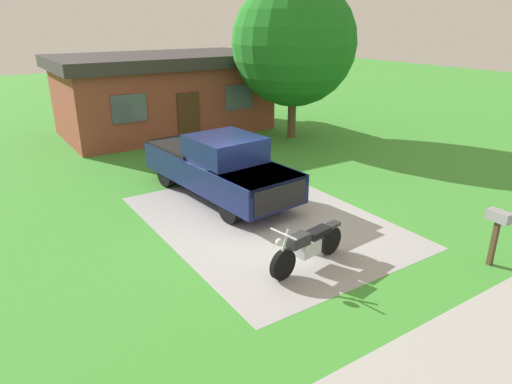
{
  "coord_description": "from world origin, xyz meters",
  "views": [
    {
      "loc": [
        -6.19,
        -8.97,
        5.01
      ],
      "look_at": [
        -0.33,
        -0.05,
        0.9
      ],
      "focal_mm": 31.77,
      "sensor_mm": 36.0,
      "label": 1
    }
  ],
  "objects_px": {
    "motorcycle": "(307,246)",
    "mailbox": "(498,224)",
    "shade_tree": "(294,43)",
    "pickup_truck": "(217,165)",
    "neighbor_house": "(164,92)"
  },
  "relations": [
    {
      "from": "shade_tree",
      "to": "mailbox",
      "type": "bearing_deg",
      "value": -106.0
    },
    {
      "from": "motorcycle",
      "to": "neighbor_house",
      "type": "relative_size",
      "value": 0.23
    },
    {
      "from": "mailbox",
      "to": "shade_tree",
      "type": "distance_m",
      "value": 12.15
    },
    {
      "from": "motorcycle",
      "to": "pickup_truck",
      "type": "distance_m",
      "value": 4.8
    },
    {
      "from": "mailbox",
      "to": "shade_tree",
      "type": "xyz_separation_m",
      "value": [
        3.24,
        11.3,
        3.05
      ]
    },
    {
      "from": "motorcycle",
      "to": "shade_tree",
      "type": "distance_m",
      "value": 11.84
    },
    {
      "from": "pickup_truck",
      "to": "mailbox",
      "type": "bearing_deg",
      "value": -67.01
    },
    {
      "from": "neighbor_house",
      "to": "mailbox",
      "type": "bearing_deg",
      "value": -86.74
    },
    {
      "from": "mailbox",
      "to": "shade_tree",
      "type": "bearing_deg",
      "value": 74.0
    },
    {
      "from": "motorcycle",
      "to": "mailbox",
      "type": "bearing_deg",
      "value": -32.53
    },
    {
      "from": "mailbox",
      "to": "neighbor_house",
      "type": "height_order",
      "value": "neighbor_house"
    },
    {
      "from": "motorcycle",
      "to": "pickup_truck",
      "type": "height_order",
      "value": "pickup_truck"
    },
    {
      "from": "shade_tree",
      "to": "pickup_truck",
      "type": "bearing_deg",
      "value": -144.44
    },
    {
      "from": "pickup_truck",
      "to": "shade_tree",
      "type": "relative_size",
      "value": 0.87
    },
    {
      "from": "pickup_truck",
      "to": "shade_tree",
      "type": "xyz_separation_m",
      "value": [
        6.17,
        4.41,
        3.07
      ]
    }
  ]
}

